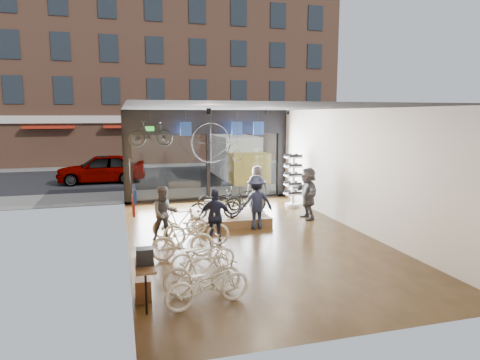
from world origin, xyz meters
name	(u,v)px	position (x,y,z in m)	size (l,w,h in m)	color
ground_plane	(249,238)	(0.00, 0.00, -0.02)	(7.00, 12.00, 0.04)	black
ceiling	(249,107)	(0.00, 0.00, 3.82)	(7.00, 12.00, 0.04)	black
wall_left	(124,179)	(-3.52, 0.00, 1.90)	(0.04, 12.00, 3.80)	#AB5C27
wall_right	(357,170)	(3.52, 0.00, 1.90)	(0.04, 12.00, 3.80)	beige
wall_back	(361,225)	(0.00, -6.02, 1.90)	(7.00, 0.04, 3.80)	beige
storefront	(208,155)	(0.00, 6.00, 1.90)	(7.00, 0.26, 3.80)	black
exit_sign	(150,129)	(-2.40, 5.88, 3.05)	(0.35, 0.06, 0.18)	#198C26
street_road	(180,173)	(0.00, 15.00, -0.01)	(30.00, 18.00, 0.02)	black
sidewalk_near	(203,193)	(0.00, 7.20, 0.06)	(30.00, 2.40, 0.12)	slate
sidewalk_far	(172,164)	(0.00, 19.00, 0.06)	(30.00, 2.00, 0.12)	slate
opposite_building	(166,69)	(0.00, 21.50, 7.00)	(26.00, 5.00, 14.00)	brown
street_car	(101,168)	(-4.58, 12.00, 0.77)	(1.83, 4.54, 1.55)	gray
box_truck	(239,158)	(2.78, 11.00, 1.21)	(2.04, 6.13, 2.41)	silver
floor_bike_0	(208,283)	(-2.11, -4.21, 0.45)	(0.60, 1.71, 0.90)	beige
floor_bike_1	(202,272)	(-2.12, -3.68, 0.47)	(0.45, 1.58, 0.95)	beige
floor_bike_2	(203,255)	(-1.86, -2.46, 0.41)	(0.55, 1.57, 0.82)	beige
floor_bike_3	(183,240)	(-2.17, -1.40, 0.48)	(0.45, 1.61, 0.97)	beige
floor_bike_4	(196,229)	(-1.66, -0.42, 0.48)	(0.64, 1.83, 0.96)	beige
floor_bike_5	(180,222)	(-1.99, 0.53, 0.48)	(0.45, 1.60, 0.96)	beige
display_platform	(230,219)	(-0.13, 1.74, 0.15)	(2.40, 1.80, 0.30)	brown
display_bike_left	(215,206)	(-0.74, 1.30, 0.74)	(0.58, 1.66, 0.87)	black
display_bike_mid	(246,200)	(0.43, 1.77, 0.77)	(0.44, 1.55, 0.93)	black
display_bike_right	(220,199)	(-0.32, 2.45, 0.71)	(0.54, 1.54, 0.81)	black
customer_1	(165,213)	(-2.43, 0.40, 0.79)	(0.77, 0.60, 1.59)	#3F3F44
customer_2	(216,217)	(-1.12, -0.48, 0.80)	(0.93, 0.39, 1.60)	#161C33
customer_3	(256,202)	(0.49, 0.85, 0.86)	(1.11, 0.64, 1.72)	#161C33
customer_4	(257,188)	(1.41, 3.56, 0.85)	(0.83, 0.54, 1.69)	#3F3F44
customer_5	(308,193)	(2.64, 1.65, 0.91)	(1.68, 0.54, 1.82)	#3F3F44
sunglasses_rack	(293,180)	(2.95, 3.71, 1.05)	(0.62, 0.51, 2.10)	white
wall_merch	(136,235)	(-3.38, -3.50, 1.30)	(0.40, 2.40, 2.60)	navy
penny_farthing	(219,144)	(0.11, 4.31, 2.50)	(1.95, 0.06, 1.56)	black
hung_bike	(151,134)	(-2.49, 4.20, 2.93)	(0.45, 1.58, 0.95)	black
jersey_left	(186,129)	(-1.04, 5.20, 3.05)	(0.45, 0.03, 0.55)	#1E3F99
jersey_mid	(237,128)	(1.07, 5.20, 3.05)	(0.45, 0.03, 0.55)	#1E3F99
jersey_right	(259,128)	(1.99, 5.20, 3.05)	(0.45, 0.03, 0.55)	#1E3F99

